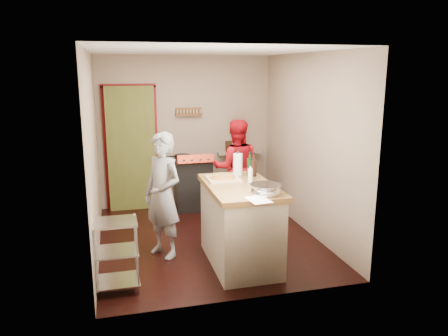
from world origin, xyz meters
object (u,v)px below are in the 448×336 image
Objects in this scene: wire_shelving at (116,252)px; island at (240,223)px; stove at (193,183)px; person_stripe at (163,195)px; person_red at (236,168)px.

wire_shelving is 1.54m from island.
stove is 2.31m from island.
wire_shelving is at bearing -74.04° from person_stripe.
stove is 2.94m from wire_shelving.
wire_shelving is at bearing 58.52° from person_red.
person_red is at bearing 98.79° from person_stripe.
stove is at bearing 63.15° from wire_shelving.
island is at bearing 86.69° from person_red.
stove is at bearing 94.24° from island.
wire_shelving is 0.50× the size of person_stripe.
island is at bearing 12.05° from wire_shelving.
person_stripe is 1.02× the size of person_red.
wire_shelving is 0.54× the size of island.
person_stripe is 1.92m from person_red.
person_red is (0.64, -0.47, 0.34)m from stove.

